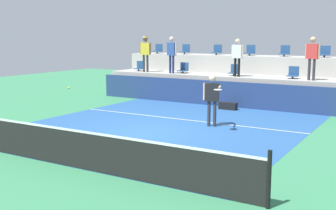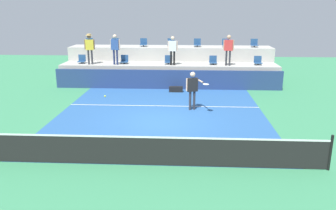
# 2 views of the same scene
# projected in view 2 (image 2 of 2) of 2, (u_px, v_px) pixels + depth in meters

# --- Properties ---
(ground_plane) EXTENTS (40.00, 40.00, 0.00)m
(ground_plane) POSITION_uv_depth(u_px,v_px,m) (159.00, 122.00, 13.96)
(ground_plane) COLOR #388456
(court_inner_paint) EXTENTS (9.00, 10.00, 0.01)m
(court_inner_paint) POSITION_uv_depth(u_px,v_px,m) (161.00, 115.00, 14.92)
(court_inner_paint) COLOR #285693
(court_inner_paint) RESTS_ON ground_plane
(court_service_line) EXTENTS (9.00, 0.06, 0.00)m
(court_service_line) POSITION_uv_depth(u_px,v_px,m) (163.00, 106.00, 16.27)
(court_service_line) COLOR white
(court_service_line) RESTS_ON ground_plane
(tennis_net) EXTENTS (10.48, 0.08, 1.07)m
(tennis_net) POSITION_uv_depth(u_px,v_px,m) (148.00, 150.00, 9.99)
(tennis_net) COLOR black
(tennis_net) RESTS_ON ground_plane
(sponsor_backboard) EXTENTS (13.00, 0.16, 1.10)m
(sponsor_backboard) POSITION_uv_depth(u_px,v_px,m) (168.00, 80.00, 19.58)
(sponsor_backboard) COLOR navy
(sponsor_backboard) RESTS_ON ground_plane
(seating_tier_lower) EXTENTS (13.00, 1.80, 1.25)m
(seating_tier_lower) POSITION_uv_depth(u_px,v_px,m) (169.00, 74.00, 20.80)
(seating_tier_lower) COLOR #ADAAA3
(seating_tier_lower) RESTS_ON ground_plane
(seating_tier_upper) EXTENTS (13.00, 1.80, 2.10)m
(seating_tier_upper) POSITION_uv_depth(u_px,v_px,m) (170.00, 63.00, 22.42)
(seating_tier_upper) COLOR #ADAAA3
(seating_tier_upper) RESTS_ON ground_plane
(stadium_chair_lower_far_left) EXTENTS (0.44, 0.40, 0.52)m
(stadium_chair_lower_far_left) POSITION_uv_depth(u_px,v_px,m) (82.00, 60.00, 20.80)
(stadium_chair_lower_far_left) COLOR #2D2D33
(stadium_chair_lower_far_left) RESTS_ON seating_tier_lower
(stadium_chair_lower_left) EXTENTS (0.44, 0.40, 0.52)m
(stadium_chair_lower_left) POSITION_uv_depth(u_px,v_px,m) (124.00, 60.00, 20.66)
(stadium_chair_lower_left) COLOR #2D2D33
(stadium_chair_lower_left) RESTS_ON seating_tier_lower
(stadium_chair_lower_center) EXTENTS (0.44, 0.40, 0.52)m
(stadium_chair_lower_center) POSITION_uv_depth(u_px,v_px,m) (168.00, 60.00, 20.51)
(stadium_chair_lower_center) COLOR #2D2D33
(stadium_chair_lower_center) RESTS_ON seating_tier_lower
(stadium_chair_lower_right) EXTENTS (0.44, 0.40, 0.52)m
(stadium_chair_lower_right) POSITION_uv_depth(u_px,v_px,m) (213.00, 61.00, 20.37)
(stadium_chair_lower_right) COLOR #2D2D33
(stadium_chair_lower_right) RESTS_ON seating_tier_lower
(stadium_chair_lower_far_right) EXTENTS (0.44, 0.40, 0.52)m
(stadium_chair_lower_far_right) POSITION_uv_depth(u_px,v_px,m) (258.00, 61.00, 20.23)
(stadium_chair_lower_far_right) COLOR #2D2D33
(stadium_chair_lower_far_right) RESTS_ON seating_tier_lower
(stadium_chair_upper_far_left) EXTENTS (0.44, 0.40, 0.52)m
(stadium_chair_upper_far_left) POSITION_uv_depth(u_px,v_px,m) (89.00, 43.00, 22.29)
(stadium_chair_upper_far_left) COLOR #2D2D33
(stadium_chair_upper_far_left) RESTS_ON seating_tier_upper
(stadium_chair_upper_left) EXTENTS (0.44, 0.40, 0.52)m
(stadium_chair_upper_left) POSITION_uv_depth(u_px,v_px,m) (115.00, 43.00, 22.20)
(stadium_chair_upper_left) COLOR #2D2D33
(stadium_chair_upper_left) RESTS_ON seating_tier_upper
(stadium_chair_upper_mid_left) EXTENTS (0.44, 0.40, 0.52)m
(stadium_chair_upper_mid_left) POSITION_uv_depth(u_px,v_px,m) (144.00, 43.00, 22.10)
(stadium_chair_upper_mid_left) COLOR #2D2D33
(stadium_chair_upper_mid_left) RESTS_ON seating_tier_upper
(stadium_chair_upper_center) EXTENTS (0.44, 0.40, 0.52)m
(stadium_chair_upper_center) POSITION_uv_depth(u_px,v_px,m) (171.00, 43.00, 22.01)
(stadium_chair_upper_center) COLOR #2D2D33
(stadium_chair_upper_center) RESTS_ON seating_tier_upper
(stadium_chair_upper_mid_right) EXTENTS (0.44, 0.40, 0.52)m
(stadium_chair_upper_mid_right) POSITION_uv_depth(u_px,v_px,m) (197.00, 43.00, 21.92)
(stadium_chair_upper_mid_right) COLOR #2D2D33
(stadium_chair_upper_mid_right) RESTS_ON seating_tier_upper
(stadium_chair_upper_right) EXTENTS (0.44, 0.40, 0.52)m
(stadium_chair_upper_right) POSITION_uv_depth(u_px,v_px,m) (226.00, 44.00, 21.82)
(stadium_chair_upper_right) COLOR #2D2D33
(stadium_chair_upper_right) RESTS_ON seating_tier_upper
(stadium_chair_upper_far_right) EXTENTS (0.44, 0.40, 0.52)m
(stadium_chair_upper_far_right) POSITION_uv_depth(u_px,v_px,m) (254.00, 44.00, 21.72)
(stadium_chair_upper_far_right) COLOR #2D2D33
(stadium_chair_upper_far_right) RESTS_ON seating_tier_upper
(tennis_player) EXTENTS (1.03, 1.14, 1.76)m
(tennis_player) POSITION_uv_depth(u_px,v_px,m) (193.00, 87.00, 15.36)
(tennis_player) COLOR #2D2D33
(tennis_player) RESTS_ON ground_plane
(spectator_with_hat) EXTENTS (0.61, 0.50, 1.80)m
(spectator_with_hat) POSITION_uv_depth(u_px,v_px,m) (90.00, 46.00, 20.15)
(spectator_with_hat) COLOR #2D2D33
(spectator_with_hat) RESTS_ON seating_tier_lower
(spectator_in_grey) EXTENTS (0.61, 0.28, 1.77)m
(spectator_in_grey) POSITION_uv_depth(u_px,v_px,m) (115.00, 46.00, 20.07)
(spectator_in_grey) COLOR navy
(spectator_in_grey) RESTS_ON seating_tier_lower
(spectator_leaning_on_rail) EXTENTS (0.59, 0.25, 1.68)m
(spectator_leaning_on_rail) POSITION_uv_depth(u_px,v_px,m) (173.00, 48.00, 19.91)
(spectator_leaning_on_rail) COLOR black
(spectator_leaning_on_rail) RESTS_ON seating_tier_lower
(spectator_in_white) EXTENTS (0.61, 0.28, 1.77)m
(spectator_in_white) POSITION_uv_depth(u_px,v_px,m) (229.00, 47.00, 19.72)
(spectator_in_white) COLOR #2D2D33
(spectator_in_white) RESTS_ON seating_tier_lower
(tennis_ball) EXTENTS (0.07, 0.07, 0.07)m
(tennis_ball) POSITION_uv_depth(u_px,v_px,m) (105.00, 96.00, 12.10)
(tennis_ball) COLOR #CCE033
(equipment_bag) EXTENTS (0.76, 0.28, 0.30)m
(equipment_bag) POSITION_uv_depth(u_px,v_px,m) (176.00, 89.00, 18.99)
(equipment_bag) COLOR black
(equipment_bag) RESTS_ON ground_plane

